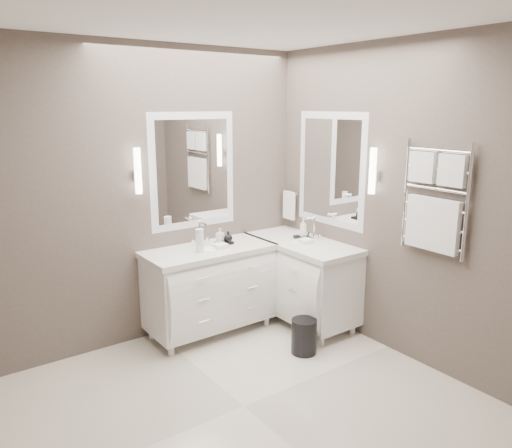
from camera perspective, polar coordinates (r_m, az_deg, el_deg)
floor at (r=3.91m, az=-1.39°, el=-20.18°), size 3.20×3.00×0.01m
ceiling at (r=3.30m, az=-1.68°, el=22.95°), size 3.20×3.00×0.01m
wall_back at (r=4.65m, az=-12.09°, el=3.11°), size 3.20×0.01×2.70m
wall_front at (r=2.33m, az=20.11°, el=-7.75°), size 3.20×0.01×2.70m
wall_right at (r=4.44m, az=15.83°, el=2.43°), size 0.01×3.00×2.70m
vanity_back at (r=4.83m, az=-5.31°, el=-6.89°), size 1.24×0.59×0.97m
vanity_right at (r=5.07m, az=5.18°, el=-5.91°), size 0.59×1.24×0.97m
mirror_back at (r=4.80m, az=-7.20°, el=6.04°), size 0.90×0.02×1.10m
mirror_right at (r=4.93m, az=8.54°, el=6.19°), size 0.02×0.90×1.10m
sconce_back at (r=4.49m, az=-13.35°, el=5.83°), size 0.06×0.06×0.40m
sconce_right at (r=4.48m, az=13.18°, el=5.82°), size 0.06×0.06×0.40m
towel_bar_corner at (r=5.37m, az=3.80°, el=2.21°), size 0.03×0.22×0.30m
towel_ladder at (r=4.16m, az=19.69°, el=2.02°), size 0.06×0.58×0.90m
waste_bin at (r=4.56m, az=5.50°, el=-12.65°), size 0.23×0.23×0.32m
amenity_tray_back at (r=4.83m, az=-3.69°, el=-2.17°), size 0.16×0.13×0.02m
amenity_tray_right at (r=5.01m, az=5.39°, el=-1.61°), size 0.17×0.21×0.03m
water_bottle at (r=4.57m, az=-6.45°, el=-1.89°), size 0.10×0.10×0.22m
soap_bottle_a at (r=4.81m, az=-4.13°, el=-1.27°), size 0.07×0.08×0.13m
soap_bottle_b at (r=4.80m, az=-3.20°, el=-1.45°), size 0.09×0.09×0.11m
soap_bottle_c at (r=4.99m, az=5.42°, el=-0.42°), size 0.08×0.08×0.19m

